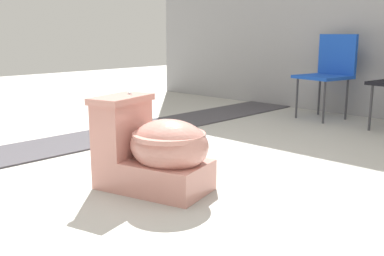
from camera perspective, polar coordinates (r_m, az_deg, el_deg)
ground_plane at (r=2.60m, az=-6.05°, el=-7.13°), size 14.00×14.00×0.00m
gravel_strip at (r=3.78m, az=-11.54°, el=-1.12°), size 0.56×8.00×0.01m
toilet at (r=2.45m, az=-4.82°, el=-2.87°), size 0.70×0.52×0.52m
folding_chair_left at (r=4.72m, az=17.11°, el=7.39°), size 0.52×0.52×0.83m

